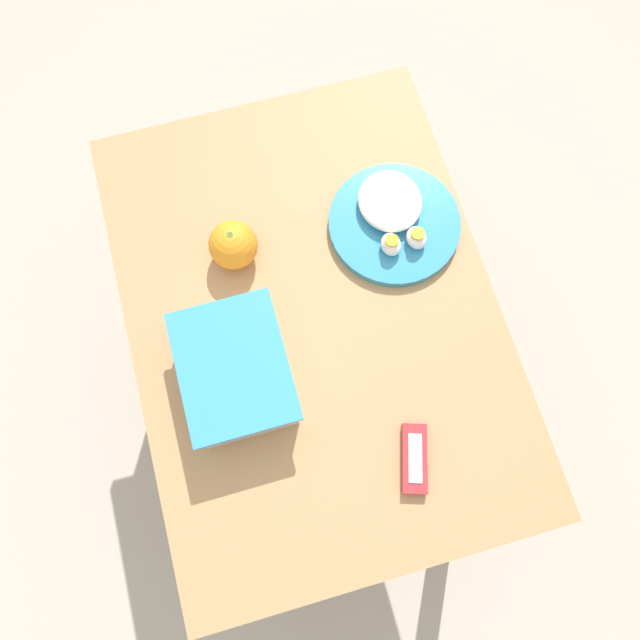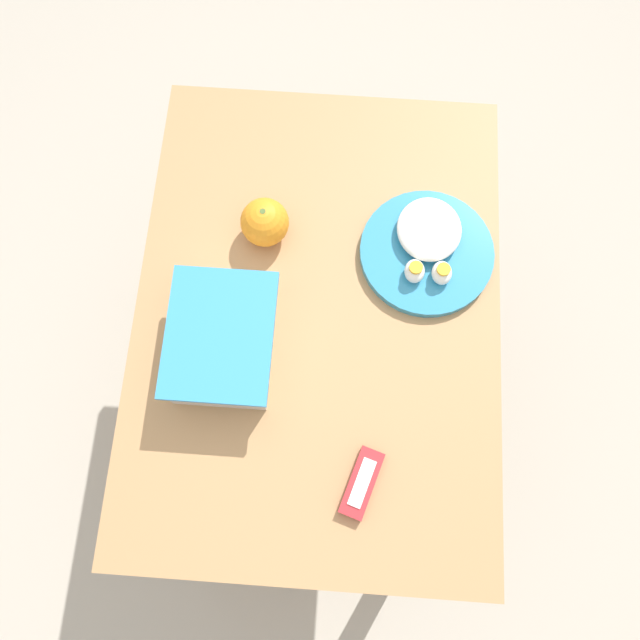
{
  "view_description": "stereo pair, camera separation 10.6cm",
  "coord_description": "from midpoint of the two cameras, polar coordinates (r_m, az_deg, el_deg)",
  "views": [
    {
      "loc": [
        -0.32,
        0.08,
        1.76
      ],
      "look_at": [
        -0.02,
        -0.01,
        0.75
      ],
      "focal_mm": 35.0,
      "sensor_mm": 36.0,
      "label": 1
    },
    {
      "loc": [
        -0.33,
        -0.03,
        1.76
      ],
      "look_at": [
        -0.02,
        -0.01,
        0.75
      ],
      "focal_mm": 35.0,
      "sensor_mm": 36.0,
      "label": 2
    }
  ],
  "objects": [
    {
      "name": "orange_fruit",
      "position": [
        1.11,
        -10.64,
        6.33
      ],
      "size": [
        0.09,
        0.09,
        0.09
      ],
      "color": "orange",
      "rests_on": "table"
    },
    {
      "name": "food_container",
      "position": [
        1.04,
        -10.54,
        -5.22
      ],
      "size": [
        0.22,
        0.17,
        0.09
      ],
      "color": "white",
      "rests_on": "table"
    },
    {
      "name": "candy_bar",
      "position": [
        1.04,
        5.74,
        -12.99
      ],
      "size": [
        0.12,
        0.07,
        0.02
      ],
      "color": "#B7282D",
      "rests_on": "table"
    },
    {
      "name": "rice_plate",
      "position": [
        1.14,
        4.12,
        8.87
      ],
      "size": [
        0.24,
        0.24,
        0.05
      ],
      "color": "teal",
      "rests_on": "table"
    },
    {
      "name": "ground_plane",
      "position": [
        1.79,
        -2.08,
        -6.65
      ],
      "size": [
        10.0,
        10.0,
        0.0
      ],
      "primitive_type": "plane",
      "color": "#B2A899"
    },
    {
      "name": "table",
      "position": [
        1.23,
        -3.02,
        -1.79
      ],
      "size": [
        0.9,
        0.64,
        0.72
      ],
      "color": "#AD7F51",
      "rests_on": "ground_plane"
    }
  ]
}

